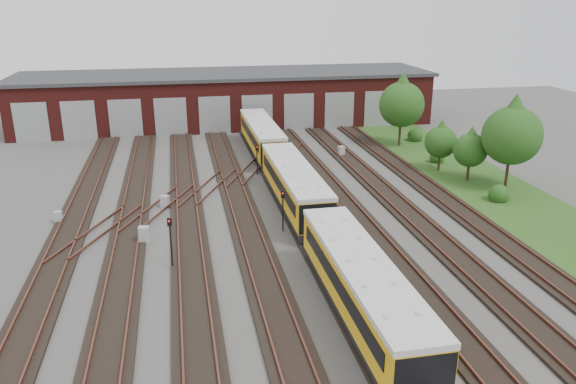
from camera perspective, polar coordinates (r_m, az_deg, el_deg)
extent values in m
plane|color=#413F3D|center=(34.89, 0.19, -6.61)|extent=(120.00, 120.00, 0.00)
cube|color=black|center=(35.14, -23.03, -7.90)|extent=(2.40, 70.00, 0.18)
cube|color=brown|center=(35.23, -24.21, -7.70)|extent=(0.10, 70.00, 0.15)
cube|color=brown|center=(34.92, -21.90, -7.62)|extent=(0.10, 70.00, 0.15)
cube|color=black|center=(34.48, -16.47, -7.62)|extent=(2.40, 70.00, 0.18)
cube|color=brown|center=(34.49, -17.69, -7.44)|extent=(0.10, 70.00, 0.15)
cube|color=brown|center=(34.34, -15.30, -7.32)|extent=(0.10, 70.00, 0.15)
cube|color=black|center=(34.28, -9.77, -7.23)|extent=(2.40, 70.00, 0.18)
cube|color=brown|center=(34.21, -10.99, -7.06)|extent=(0.10, 70.00, 0.15)
cube|color=brown|center=(34.22, -8.58, -6.91)|extent=(0.10, 70.00, 0.15)
cube|color=black|center=(34.54, -3.09, -6.75)|extent=(2.40, 70.00, 0.18)
cube|color=brown|center=(34.39, -4.28, -6.59)|extent=(0.10, 70.00, 0.15)
cube|color=brown|center=(34.57, -1.91, -6.40)|extent=(0.10, 70.00, 0.15)
cube|color=black|center=(35.26, 3.39, -6.19)|extent=(2.40, 70.00, 0.18)
cube|color=brown|center=(35.03, 2.26, -6.05)|extent=(0.10, 70.00, 0.15)
cube|color=brown|center=(35.37, 4.53, -5.84)|extent=(0.10, 70.00, 0.15)
cube|color=black|center=(36.41, 9.53, -5.58)|extent=(2.40, 70.00, 0.18)
cube|color=brown|center=(36.10, 8.47, -5.46)|extent=(0.10, 70.00, 0.15)
cube|color=brown|center=(36.59, 10.60, -5.24)|extent=(0.10, 70.00, 0.15)
cube|color=black|center=(37.94, 15.21, -4.97)|extent=(2.40, 70.00, 0.18)
cube|color=brown|center=(37.58, 14.25, -4.85)|extent=(0.10, 70.00, 0.15)
cube|color=brown|center=(38.19, 16.20, -4.63)|extent=(0.10, 70.00, 0.15)
cube|color=black|center=(39.82, 20.40, -4.36)|extent=(2.40, 70.00, 0.18)
cube|color=brown|center=(39.40, 19.54, -4.25)|extent=(0.10, 70.00, 0.15)
cube|color=brown|center=(40.13, 21.31, -4.04)|extent=(0.10, 70.00, 0.15)
cube|color=brown|center=(43.46, -12.89, -1.40)|extent=(5.40, 9.62, 0.15)
cube|color=brown|center=(47.25, -7.97, 0.59)|extent=(5.40, 9.62, 0.15)
cube|color=brown|center=(51.39, -3.81, 2.27)|extent=(5.40, 9.62, 0.15)
cube|color=brown|center=(40.10, -18.70, -3.73)|extent=(5.40, 9.62, 0.15)
cube|color=brown|center=(55.80, -0.29, 3.68)|extent=(5.40, 9.62, 0.15)
cube|color=#541715|center=(72.09, -6.24, 9.36)|extent=(50.00, 12.00, 6.00)
cube|color=#323335|center=(71.62, -6.33, 11.84)|extent=(51.00, 12.50, 0.40)
cube|color=gray|center=(67.89, -24.64, 6.43)|extent=(3.60, 0.12, 4.40)
cube|color=gray|center=(66.91, -20.46, 6.80)|extent=(3.60, 0.12, 4.40)
cube|color=gray|center=(66.29, -16.17, 7.15)|extent=(3.60, 0.12, 4.40)
cube|color=gray|center=(66.05, -11.82, 7.46)|extent=(3.60, 0.12, 4.40)
cube|color=gray|center=(66.18, -7.46, 7.72)|extent=(3.60, 0.12, 4.40)
cube|color=gray|center=(66.69, -3.13, 7.94)|extent=(3.60, 0.12, 4.40)
cube|color=gray|center=(67.57, 1.11, 8.12)|extent=(3.60, 0.12, 4.40)
cube|color=gray|center=(68.80, 5.22, 8.24)|extent=(3.60, 0.12, 4.40)
cube|color=gray|center=(70.36, 9.18, 8.32)|extent=(3.60, 0.12, 4.40)
cube|color=#284F1A|center=(50.31, 19.49, 0.52)|extent=(8.00, 55.00, 0.05)
cube|color=black|center=(28.46, 7.42, -11.77)|extent=(2.23, 14.39, 0.58)
cube|color=gold|center=(27.80, 7.54, -9.40)|extent=(2.52, 14.39, 2.11)
cube|color=silver|center=(27.25, 7.65, -7.18)|extent=(2.62, 14.40, 0.29)
cube|color=black|center=(27.33, 5.01, -9.25)|extent=(0.08, 12.66, 0.82)
cube|color=black|center=(28.09, 10.04, -8.66)|extent=(0.08, 12.66, 0.82)
cube|color=black|center=(42.45, 0.62, -0.87)|extent=(2.23, 14.39, 0.58)
cube|color=gold|center=(42.01, 0.63, 0.85)|extent=(2.52, 14.39, 2.11)
cube|color=silver|center=(41.65, 0.63, 2.41)|extent=(2.62, 14.40, 0.29)
cube|color=black|center=(41.70, -1.07, 1.05)|extent=(0.08, 12.66, 0.82)
cube|color=black|center=(42.21, 2.31, 1.26)|extent=(0.08, 12.66, 0.82)
cube|color=black|center=(57.50, -2.68, 4.50)|extent=(2.23, 14.39, 0.58)
cube|color=gold|center=(57.18, -2.70, 5.81)|extent=(2.52, 14.39, 2.11)
cube|color=silver|center=(56.91, -2.72, 6.98)|extent=(2.62, 14.40, 0.29)
cube|color=black|center=(56.95, -3.97, 5.97)|extent=(0.08, 12.66, 0.82)
cube|color=black|center=(57.32, -1.44, 6.10)|extent=(0.08, 12.66, 0.82)
cylinder|color=black|center=(33.63, -11.77, -5.53)|extent=(0.10, 0.10, 2.70)
cube|color=black|center=(33.00, -11.96, -3.01)|extent=(0.27, 0.20, 0.49)
sphere|color=red|center=(32.88, -11.97, -2.92)|extent=(0.12, 0.12, 0.12)
cylinder|color=black|center=(46.48, -0.63, 1.83)|extent=(0.09, 0.09, 2.63)
cube|color=black|center=(46.04, -0.63, 3.67)|extent=(0.26, 0.18, 0.47)
sphere|color=red|center=(45.92, -0.61, 3.75)|extent=(0.11, 0.11, 0.11)
cylinder|color=black|center=(50.45, -3.16, 3.00)|extent=(0.09, 0.09, 2.27)
cube|color=black|center=(50.08, -3.19, 4.50)|extent=(0.25, 0.17, 0.46)
sphere|color=red|center=(49.97, -3.18, 4.57)|extent=(0.11, 0.11, 0.11)
cylinder|color=black|center=(38.11, -0.52, -2.30)|extent=(0.10, 0.10, 2.44)
cube|color=black|center=(37.60, -0.53, -0.23)|extent=(0.27, 0.21, 0.48)
sphere|color=red|center=(37.48, -0.50, -0.14)|extent=(0.12, 0.12, 0.12)
cube|color=#A1A3A6|center=(42.94, -22.30, -2.39)|extent=(0.56, 0.48, 0.88)
cube|color=#A1A3A6|center=(43.64, -12.40, -0.96)|extent=(0.69, 0.63, 0.96)
cube|color=#A1A3A6|center=(37.72, -14.40, -4.25)|extent=(0.71, 0.61, 1.13)
cube|color=#A1A3A6|center=(56.81, 5.43, 4.14)|extent=(0.68, 0.59, 1.02)
cube|color=#A1A3A6|center=(39.93, 4.50, -2.52)|extent=(0.66, 0.60, 0.90)
cylinder|color=#312516|center=(61.60, 11.28, 5.72)|extent=(0.27, 0.27, 2.44)
sphere|color=#1B4313|center=(60.94, 11.47, 8.70)|extent=(4.75, 4.75, 4.75)
cone|color=#1B4313|center=(60.67, 11.58, 10.27)|extent=(4.07, 4.07, 3.39)
cylinder|color=#312516|center=(53.46, 15.07, 2.86)|extent=(0.21, 0.21, 1.49)
sphere|color=#1B4313|center=(52.95, 15.26, 4.92)|extent=(2.90, 2.90, 2.90)
cone|color=#1B4313|center=(52.72, 15.36, 6.01)|extent=(2.49, 2.49, 2.07)
cylinder|color=#312516|center=(50.14, 21.33, 1.70)|extent=(0.25, 0.25, 2.47)
sphere|color=#1B4313|center=(49.33, 21.79, 5.34)|extent=(4.80, 4.80, 4.80)
cone|color=#1B4313|center=(48.98, 22.04, 7.29)|extent=(4.12, 4.12, 3.43)
cylinder|color=#312516|center=(51.27, 17.81, 1.91)|extent=(0.24, 0.24, 1.50)
sphere|color=#1B4313|center=(50.74, 18.04, 4.07)|extent=(2.92, 2.92, 2.92)
cone|color=#1B4313|center=(50.50, 18.16, 5.21)|extent=(2.51, 2.51, 2.09)
sphere|color=#1B4313|center=(46.87, 20.66, 0.05)|extent=(1.61, 1.61, 1.61)
sphere|color=#1B4313|center=(64.16, 12.81, 5.81)|extent=(1.71, 1.71, 1.71)
sphere|color=#1B4313|center=(56.18, 14.90, 3.60)|extent=(1.40, 1.40, 1.40)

